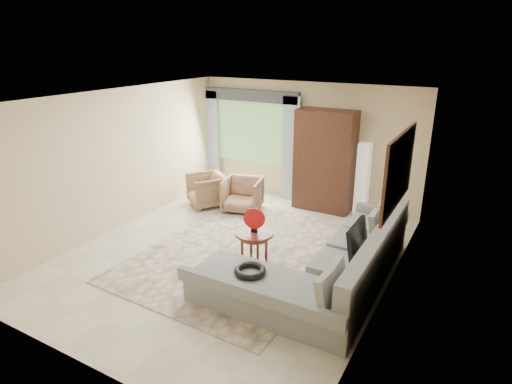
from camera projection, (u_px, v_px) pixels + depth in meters
The scene contains 17 objects.
ground at pixel (233, 254), 7.20m from camera, with size 6.00×6.00×0.00m, color silver.
area_rug at pixel (243, 253), 7.23m from camera, with size 3.00×4.00×0.02m, color beige.
sectional_sofa at pixel (331, 270), 6.14m from camera, with size 2.30×3.46×0.90m.
tv_screen at pixel (357, 239), 6.11m from camera, with size 0.06×0.74×0.48m, color black.
garden_hose at pixel (250, 271), 5.62m from camera, with size 0.43×0.43×0.09m, color black.
coffee_table at pixel (254, 249), 6.72m from camera, with size 0.60×0.60×0.60m.
red_disc at pixel (254, 219), 6.54m from camera, with size 0.34×0.34×0.03m, color red.
armchair_left at pixel (207, 190), 9.23m from camera, with size 0.74×0.77×0.70m, color #9D7A55.
armchair_right at pixel (242, 195), 8.94m from camera, with size 0.75×0.77×0.70m, color #A07D57.
potted_plant at pixel (210, 178), 10.35m from camera, with size 0.47×0.40×0.52m, color #999999.
armoire at pixel (325, 161), 8.83m from camera, with size 1.20×0.55×2.10m, color black.
floor_lamp at pixel (362, 180), 8.61m from camera, with size 0.24×0.24×1.50m, color silver.
window at pixel (251, 133), 9.79m from camera, with size 1.80×0.04×1.40m, color #669E59.
curtain_left at pixel (212, 139), 10.29m from camera, with size 0.40×0.08×2.30m, color #9EB7CC.
curtain_right at pixel (291, 150), 9.32m from camera, with size 0.40×0.08×2.30m, color #9EB7CC.
valance at pixel (249, 95), 9.45m from camera, with size 2.40×0.12×0.26m, color #1E232D.
wall_mirror at pixel (399, 170), 5.77m from camera, with size 0.05×1.70×1.05m.
Camera 1 is at (3.49, -5.42, 3.41)m, focal length 30.00 mm.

